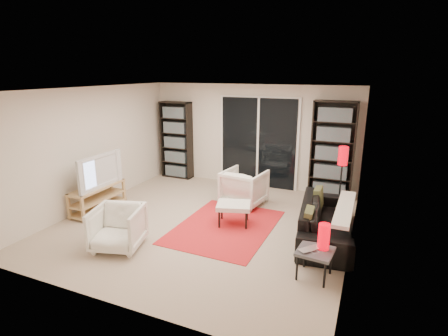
{
  "coord_description": "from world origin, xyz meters",
  "views": [
    {
      "loc": [
        2.64,
        -5.27,
        2.69
      ],
      "look_at": [
        0.25,
        0.3,
        1.0
      ],
      "focal_mm": 28.0,
      "sensor_mm": 36.0,
      "label": 1
    }
  ],
  "objects": [
    {
      "name": "wall_left",
      "position": [
        -2.5,
        0.0,
        1.2
      ],
      "size": [
        0.02,
        5.0,
        2.4
      ],
      "primitive_type": "cube",
      "color": "beige",
      "rests_on": "ground"
    },
    {
      "name": "wall_right",
      "position": [
        2.5,
        0.0,
        1.2
      ],
      "size": [
        0.02,
        5.0,
        2.4
      ],
      "primitive_type": "cube",
      "color": "beige",
      "rests_on": "ground"
    },
    {
      "name": "table_lamp",
      "position": [
        2.2,
        -0.88,
        0.58
      ],
      "size": [
        0.16,
        0.16,
        0.35
      ],
      "primitive_type": "cylinder",
      "color": "#F2000F",
      "rests_on": "side_table"
    },
    {
      "name": "sliding_door",
      "position": [
        0.2,
        2.46,
        1.05
      ],
      "size": [
        1.92,
        0.08,
        2.16
      ],
      "color": "white",
      "rests_on": "ground"
    },
    {
      "name": "side_table",
      "position": [
        2.11,
        -0.97,
        0.35
      ],
      "size": [
        0.5,
        0.5,
        0.4
      ],
      "color": "#47474C",
      "rests_on": "floor"
    },
    {
      "name": "bookshelf_left",
      "position": [
        -1.95,
        2.33,
        0.98
      ],
      "size": [
        0.8,
        0.3,
        1.95
      ],
      "color": "black",
      "rests_on": "ground"
    },
    {
      "name": "sofa",
      "position": [
        2.1,
        0.31,
        0.3
      ],
      "size": [
        1.03,
        2.15,
        0.61
      ],
      "primitive_type": "imported",
      "rotation": [
        0.0,
        0.0,
        1.68
      ],
      "color": "black",
      "rests_on": "floor"
    },
    {
      "name": "rug",
      "position": [
        0.4,
        0.0,
        0.01
      ],
      "size": [
        1.64,
        2.2,
        0.01
      ],
      "primitive_type": "cube",
      "rotation": [
        0.0,
        0.0,
        -0.02
      ],
      "color": "red",
      "rests_on": "floor"
    },
    {
      "name": "tv_stand",
      "position": [
        -2.23,
        -0.27,
        0.26
      ],
      "size": [
        0.4,
        1.24,
        0.5
      ],
      "color": "tan",
      "rests_on": "floor"
    },
    {
      "name": "wall_front",
      "position": [
        0.0,
        -2.5,
        1.2
      ],
      "size": [
        5.0,
        0.02,
        2.4
      ],
      "primitive_type": "cube",
      "color": "beige",
      "rests_on": "ground"
    },
    {
      "name": "ottoman",
      "position": [
        0.5,
        0.17,
        0.35
      ],
      "size": [
        0.71,
        0.64,
        0.4
      ],
      "color": "white",
      "rests_on": "floor"
    },
    {
      "name": "wall_back",
      "position": [
        0.0,
        2.5,
        1.2
      ],
      "size": [
        5.0,
        0.02,
        2.4
      ],
      "primitive_type": "cube",
      "color": "beige",
      "rests_on": "ground"
    },
    {
      "name": "armchair_front",
      "position": [
        -0.84,
        -1.36,
        0.34
      ],
      "size": [
        0.9,
        0.91,
        0.68
      ],
      "primitive_type": "imported",
      "rotation": [
        0.0,
        0.0,
        0.28
      ],
      "color": "white",
      "rests_on": "floor"
    },
    {
      "name": "floor_lamp",
      "position": [
        2.18,
        1.48,
        1.01
      ],
      "size": [
        0.2,
        0.2,
        1.33
      ],
      "color": "black",
      "rests_on": "floor"
    },
    {
      "name": "bookshelf_right",
      "position": [
        1.9,
        2.33,
        1.05
      ],
      "size": [
        0.9,
        0.3,
        2.1
      ],
      "color": "black",
      "rests_on": "ground"
    },
    {
      "name": "laptop",
      "position": [
        2.08,
        -1.03,
        0.41
      ],
      "size": [
        0.36,
        0.37,
        0.02
      ],
      "primitive_type": "imported",
      "rotation": [
        0.0,
        0.0,
        0.87
      ],
      "color": "silver",
      "rests_on": "side_table"
    },
    {
      "name": "floor",
      "position": [
        0.0,
        0.0,
        0.0
      ],
      "size": [
        5.0,
        5.0,
        0.0
      ],
      "primitive_type": "plane",
      "color": "#BFAC92",
      "rests_on": "ground"
    },
    {
      "name": "armchair_back",
      "position": [
        0.33,
        1.17,
        0.37
      ],
      "size": [
        0.89,
        0.91,
        0.74
      ],
      "primitive_type": "imported",
      "rotation": [
        0.0,
        0.0,
        3.01
      ],
      "color": "white",
      "rests_on": "floor"
    },
    {
      "name": "ceiling",
      "position": [
        0.0,
        0.0,
        2.4
      ],
      "size": [
        5.0,
        5.0,
        0.02
      ],
      "primitive_type": "cube",
      "color": "white",
      "rests_on": "wall_back"
    },
    {
      "name": "tv",
      "position": [
        -2.21,
        -0.27,
        0.83
      ],
      "size": [
        0.16,
        1.13,
        0.65
      ],
      "primitive_type": "imported",
      "rotation": [
        0.0,
        0.0,
        1.56
      ],
      "color": "black",
      "rests_on": "tv_stand"
    }
  ]
}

